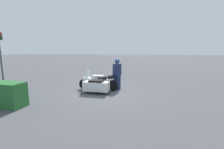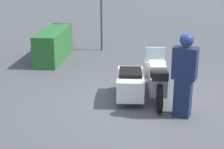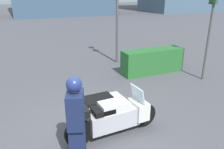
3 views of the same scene
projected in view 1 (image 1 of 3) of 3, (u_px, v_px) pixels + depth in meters
name	position (u px, v px, depth m)	size (l,w,h in m)	color
ground_plane	(105.00, 92.00, 8.54)	(160.00, 160.00, 0.00)	#4C4C51
police_motorcycle	(96.00, 84.00, 8.48)	(2.38, 1.24, 1.15)	black
officer_rider	(117.00, 73.00, 8.98)	(0.45, 0.58, 1.85)	#192347
traffic_light_near	(1.00, 54.00, 7.94)	(0.22, 0.28, 3.28)	#4C4C4C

